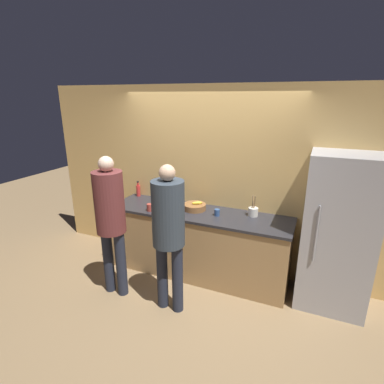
# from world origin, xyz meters

# --- Properties ---
(ground_plane) EXTENTS (14.00, 14.00, 0.00)m
(ground_plane) POSITION_xyz_m (0.00, 0.00, 0.00)
(ground_plane) COLOR #8C704C
(wall_back) EXTENTS (5.20, 0.06, 2.60)m
(wall_back) POSITION_xyz_m (0.00, 0.74, 1.30)
(wall_back) COLOR #E0B266
(wall_back) RESTS_ON ground_plane
(counter) EXTENTS (2.51, 0.72, 0.94)m
(counter) POSITION_xyz_m (0.00, 0.39, 0.47)
(counter) COLOR tan
(counter) RESTS_ON ground_plane
(refrigerator) EXTENTS (0.77, 0.64, 1.86)m
(refrigerator) POSITION_xyz_m (1.72, 0.41, 0.93)
(refrigerator) COLOR #B7B7BC
(refrigerator) RESTS_ON ground_plane
(person_left) EXTENTS (0.36, 0.36, 1.79)m
(person_left) POSITION_xyz_m (-0.81, -0.46, 1.08)
(person_left) COLOR #232838
(person_left) RESTS_ON ground_plane
(person_center) EXTENTS (0.36, 0.36, 1.77)m
(person_center) POSITION_xyz_m (-0.02, -0.45, 1.07)
(person_center) COLOR #232838
(person_center) RESTS_ON ground_plane
(fruit_bowl) EXTENTS (0.31, 0.31, 0.12)m
(fruit_bowl) POSITION_xyz_m (-0.08, 0.44, 0.98)
(fruit_bowl) COLOR brown
(fruit_bowl) RESTS_ON counter
(utensil_crock) EXTENTS (0.13, 0.13, 0.28)m
(utensil_crock) POSITION_xyz_m (0.71, 0.54, 1.00)
(utensil_crock) COLOR silver
(utensil_crock) RESTS_ON counter
(bottle_red) EXTENTS (0.06, 0.06, 0.24)m
(bottle_red) POSITION_xyz_m (-1.12, 0.63, 1.04)
(bottle_red) COLOR red
(bottle_red) RESTS_ON counter
(bottle_clear) EXTENTS (0.05, 0.05, 0.20)m
(bottle_clear) POSITION_xyz_m (-0.56, 0.30, 1.02)
(bottle_clear) COLOR silver
(bottle_clear) RESTS_ON counter
(cup_blue) EXTENTS (0.07, 0.07, 0.09)m
(cup_blue) POSITION_xyz_m (0.27, 0.35, 0.98)
(cup_blue) COLOR #335184
(cup_blue) RESTS_ON counter
(cup_red) EXTENTS (0.08, 0.08, 0.10)m
(cup_red) POSITION_xyz_m (-0.63, 0.15, 0.99)
(cup_red) COLOR #A33D33
(cup_red) RESTS_ON counter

